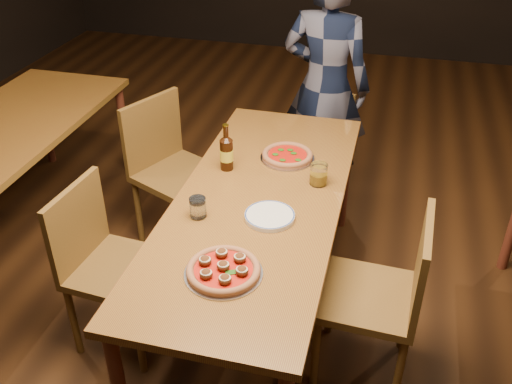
% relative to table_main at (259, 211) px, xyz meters
% --- Properties ---
extents(ground, '(9.00, 9.00, 0.00)m').
position_rel_table_main_xyz_m(ground, '(0.00, 0.00, -0.68)').
color(ground, black).
extents(table_main, '(0.80, 2.00, 0.75)m').
position_rel_table_main_xyz_m(table_main, '(0.00, 0.00, 0.00)').
color(table_main, maroon).
rests_on(table_main, ground).
extents(chair_main_nw, '(0.47, 0.47, 0.92)m').
position_rel_table_main_xyz_m(chair_main_nw, '(-0.62, -0.34, -0.22)').
color(chair_main_nw, brown).
rests_on(chair_main_nw, ground).
extents(chair_main_sw, '(0.60, 0.60, 0.97)m').
position_rel_table_main_xyz_m(chair_main_sw, '(-0.64, 0.54, -0.19)').
color(chair_main_sw, brown).
rests_on(chair_main_sw, ground).
extents(chair_main_e, '(0.46, 0.46, 0.95)m').
position_rel_table_main_xyz_m(chair_main_e, '(0.58, -0.25, -0.20)').
color(chair_main_e, brown).
rests_on(chair_main_e, ground).
extents(chair_end, '(0.44, 0.44, 0.81)m').
position_rel_table_main_xyz_m(chair_end, '(0.11, 1.20, -0.27)').
color(chair_end, brown).
rests_on(chair_end, ground).
extents(pizza_meatball, '(0.32, 0.32, 0.06)m').
position_rel_table_main_xyz_m(pizza_meatball, '(-0.00, -0.57, 0.09)').
color(pizza_meatball, '#B7B7BF').
rests_on(pizza_meatball, table_main).
extents(pizza_margherita, '(0.30, 0.30, 0.04)m').
position_rel_table_main_xyz_m(pizza_margherita, '(0.05, 0.43, 0.09)').
color(pizza_margherita, '#B7B7BF').
rests_on(pizza_margherita, table_main).
extents(plate_stack, '(0.23, 0.23, 0.02)m').
position_rel_table_main_xyz_m(plate_stack, '(0.09, -0.15, 0.08)').
color(plate_stack, white).
rests_on(plate_stack, table_main).
extents(beer_bottle, '(0.07, 0.07, 0.25)m').
position_rel_table_main_xyz_m(beer_bottle, '(-0.23, 0.24, 0.16)').
color(beer_bottle, black).
rests_on(beer_bottle, table_main).
extents(water_glass, '(0.08, 0.08, 0.10)m').
position_rel_table_main_xyz_m(water_glass, '(-0.24, -0.21, 0.12)').
color(water_glass, white).
rests_on(water_glass, table_main).
extents(amber_glass, '(0.09, 0.09, 0.11)m').
position_rel_table_main_xyz_m(amber_glass, '(0.26, 0.21, 0.13)').
color(amber_glass, '#AC7D13').
rests_on(amber_glass, table_main).
extents(diner, '(0.66, 0.49, 1.66)m').
position_rel_table_main_xyz_m(diner, '(0.13, 1.32, 0.15)').
color(diner, black).
rests_on(diner, ground).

